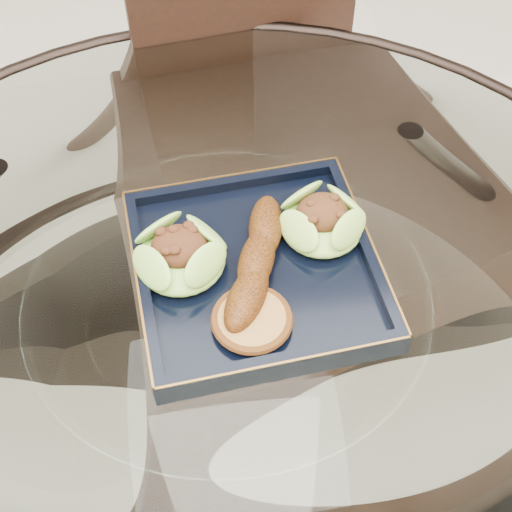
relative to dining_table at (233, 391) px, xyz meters
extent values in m
cylinder|color=white|center=(0.00, 0.00, 0.16)|extent=(1.10, 1.10, 0.01)
torus|color=black|center=(0.00, 0.00, 0.16)|extent=(1.13, 1.13, 0.02)
torus|color=black|center=(0.00, 0.00, -0.48)|extent=(0.81, 0.81, 0.02)
cylinder|color=black|center=(0.28, 0.28, -0.22)|extent=(0.04, 0.04, 0.75)
cylinder|color=black|center=(-0.28, 0.28, -0.22)|extent=(0.04, 0.04, 0.75)
cube|color=black|center=(0.11, 0.38, -0.18)|extent=(0.43, 0.43, 0.04)
cube|color=black|center=(0.08, 0.55, 0.07)|extent=(0.36, 0.08, 0.41)
cylinder|color=black|center=(-0.03, 0.19, -0.40)|extent=(0.03, 0.03, 0.40)
cylinder|color=black|center=(0.29, 0.24, -0.40)|extent=(0.03, 0.03, 0.40)
cylinder|color=black|center=(-0.08, 0.51, -0.40)|extent=(0.03, 0.03, 0.40)
cylinder|color=black|center=(0.24, 0.56, -0.40)|extent=(0.03, 0.03, 0.40)
cube|color=black|center=(0.04, 0.06, 0.17)|extent=(0.30, 0.30, 0.02)
ellipsoid|color=#72AC32|center=(-0.05, 0.07, 0.20)|extent=(0.12, 0.12, 0.04)
ellipsoid|color=#71A32F|center=(0.12, 0.10, 0.20)|extent=(0.11, 0.11, 0.03)
ellipsoid|color=#642E0A|center=(0.04, 0.05, 0.20)|extent=(0.10, 0.19, 0.03)
cylinder|color=#A47236|center=(0.02, -0.02, 0.19)|extent=(0.08, 0.08, 0.01)
camera|label=1|loc=(-0.02, -0.42, 0.83)|focal=50.00mm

